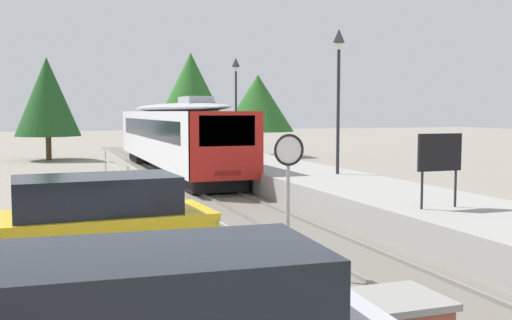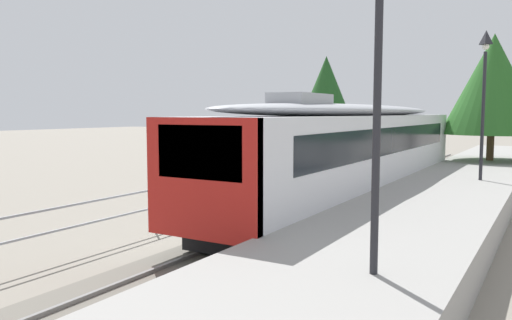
% 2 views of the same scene
% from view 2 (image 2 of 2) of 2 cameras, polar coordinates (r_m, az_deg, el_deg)
% --- Properties ---
extents(ground_plane, '(160.00, 160.00, 0.00)m').
position_cam_2_polar(ground_plane, '(15.26, -7.88, -7.35)').
color(ground_plane, gray).
extents(track_rails, '(3.20, 60.00, 0.14)m').
position_cam_2_polar(track_rails, '(13.63, 2.16, -8.69)').
color(track_rails, '#6B665B').
rests_on(track_rails, ground).
extents(commuter_train, '(2.82, 19.28, 3.74)m').
position_cam_2_polar(commuter_train, '(18.97, 11.16, 1.63)').
color(commuter_train, silver).
rests_on(commuter_train, track_rails).
extents(station_platform, '(3.90, 60.00, 0.90)m').
position_cam_2_polar(station_platform, '(12.37, 15.67, -8.36)').
color(station_platform, '#999691').
rests_on(station_platform, ground).
extents(platform_lamp_mid_platform, '(0.34, 0.34, 5.35)m').
position_cam_2_polar(platform_lamp_mid_platform, '(7.83, 13.63, 14.65)').
color(platform_lamp_mid_platform, '#232328').
rests_on(platform_lamp_mid_platform, station_platform).
extents(platform_lamp_far_end, '(0.34, 0.34, 5.35)m').
position_cam_2_polar(platform_lamp_far_end, '(20.07, 24.26, 8.53)').
color(platform_lamp_far_end, '#232328').
rests_on(platform_lamp_far_end, station_platform).
extents(tree_behind_carpark, '(4.25, 4.25, 6.82)m').
position_cam_2_polar(tree_behind_carpark, '(31.94, 7.86, 6.83)').
color(tree_behind_carpark, brown).
rests_on(tree_behind_carpark, ground).
extents(tree_distant_left, '(5.00, 5.00, 7.32)m').
position_cam_2_polar(tree_distant_left, '(28.66, 25.05, 7.70)').
color(tree_distant_left, brown).
rests_on(tree_distant_left, ground).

